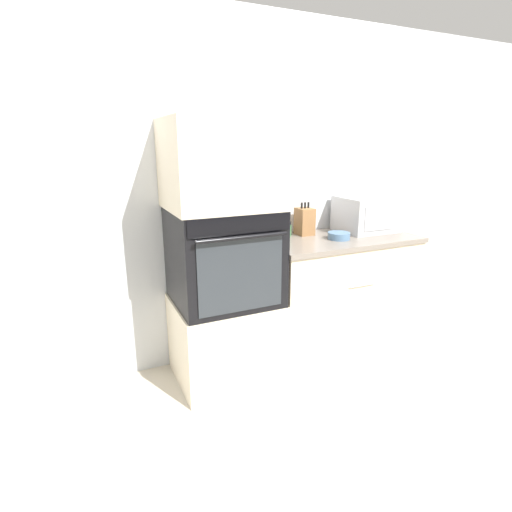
{
  "coord_description": "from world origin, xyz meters",
  "views": [
    {
      "loc": [
        -1.22,
        -2.11,
        1.61
      ],
      "look_at": [
        -0.15,
        0.21,
        0.89
      ],
      "focal_mm": 28.0,
      "sensor_mm": 36.0,
      "label": 1
    }
  ],
  "objects_px": {
    "wall_oven": "(224,256)",
    "microwave": "(366,214)",
    "condiment_jar_near": "(280,230)",
    "condiment_jar_mid": "(288,229)",
    "bowl": "(339,236)",
    "knife_block": "(305,221)"
  },
  "relations": [
    {
      "from": "bowl",
      "to": "condiment_jar_near",
      "type": "bearing_deg",
      "value": 139.66
    },
    {
      "from": "wall_oven",
      "to": "knife_block",
      "type": "distance_m",
      "value": 0.76
    },
    {
      "from": "microwave",
      "to": "knife_block",
      "type": "relative_size",
      "value": 1.72
    },
    {
      "from": "microwave",
      "to": "condiment_jar_near",
      "type": "xyz_separation_m",
      "value": [
        -0.7,
        0.14,
        -0.1
      ]
    },
    {
      "from": "wall_oven",
      "to": "condiment_jar_near",
      "type": "bearing_deg",
      "value": 23.07
    },
    {
      "from": "knife_block",
      "to": "condiment_jar_near",
      "type": "relative_size",
      "value": 2.87
    },
    {
      "from": "wall_oven",
      "to": "microwave",
      "type": "xyz_separation_m",
      "value": [
        1.24,
        0.09,
        0.18
      ]
    },
    {
      "from": "bowl",
      "to": "condiment_jar_near",
      "type": "height_order",
      "value": "condiment_jar_near"
    },
    {
      "from": "condiment_jar_near",
      "to": "condiment_jar_mid",
      "type": "distance_m",
      "value": 0.07
    },
    {
      "from": "knife_block",
      "to": "condiment_jar_mid",
      "type": "distance_m",
      "value": 0.15
    },
    {
      "from": "wall_oven",
      "to": "microwave",
      "type": "bearing_deg",
      "value": 4.1
    },
    {
      "from": "condiment_jar_near",
      "to": "bowl",
      "type": "bearing_deg",
      "value": -40.34
    },
    {
      "from": "microwave",
      "to": "condiment_jar_mid",
      "type": "bearing_deg",
      "value": 172.04
    },
    {
      "from": "bowl",
      "to": "condiment_jar_near",
      "type": "xyz_separation_m",
      "value": [
        -0.34,
        0.29,
        0.02
      ]
    },
    {
      "from": "microwave",
      "to": "knife_block",
      "type": "xyz_separation_m",
      "value": [
        -0.51,
        0.09,
        -0.03
      ]
    },
    {
      "from": "microwave",
      "to": "bowl",
      "type": "height_order",
      "value": "microwave"
    },
    {
      "from": "wall_oven",
      "to": "knife_block",
      "type": "xyz_separation_m",
      "value": [
        0.73,
        0.18,
        0.14
      ]
    },
    {
      "from": "condiment_jar_mid",
      "to": "microwave",
      "type": "bearing_deg",
      "value": -7.96
    },
    {
      "from": "microwave",
      "to": "bowl",
      "type": "bearing_deg",
      "value": -157.78
    },
    {
      "from": "wall_oven",
      "to": "condiment_jar_mid",
      "type": "height_order",
      "value": "wall_oven"
    },
    {
      "from": "microwave",
      "to": "condiment_jar_mid",
      "type": "xyz_separation_m",
      "value": [
        -0.65,
        0.09,
        -0.08
      ]
    },
    {
      "from": "wall_oven",
      "to": "microwave",
      "type": "distance_m",
      "value": 1.26
    }
  ]
}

